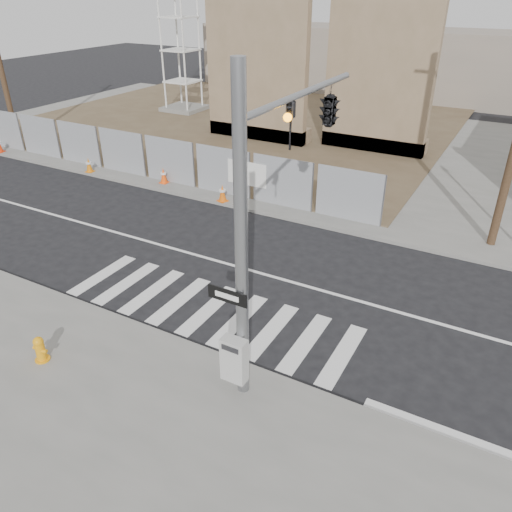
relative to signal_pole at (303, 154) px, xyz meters
The scene contains 10 objects.
ground 5.77m from the signal_pole, 140.66° to the left, with size 100.00×100.00×0.00m, color black.
sidewalk_far 16.91m from the signal_pole, 98.84° to the left, with size 50.00×20.00×0.12m, color slate.
signal_pole is the anchor object (origin of this frame).
chain_link_fence 14.80m from the signal_pole, 150.58° to the left, with size 24.60×0.04×2.00m, color gray.
concrete_wall_left 17.92m from the signal_pole, 122.11° to the left, with size 6.00×1.30×8.00m.
concrete_wall_right 16.46m from the signal_pole, 100.52° to the left, with size 5.50×1.30×8.00m.
fire_hydrant 7.71m from the signal_pole, 138.00° to the right, with size 0.45×0.45×0.67m.
traffic_cone_b 15.75m from the signal_pole, 155.57° to the left, with size 0.38×0.38×0.68m.
traffic_cone_c 12.63m from the signal_pole, 145.05° to the left, with size 0.36×0.36×0.70m.
traffic_cone_d 9.84m from the signal_pole, 134.92° to the left, with size 0.47×0.47×0.72m.
Camera 1 is at (6.80, -11.99, 8.14)m, focal length 35.00 mm.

